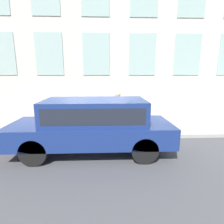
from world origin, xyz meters
The scene contains 6 objects.
ground_plane centered at (0.00, 0.00, 0.00)m, with size 80.00×80.00×0.00m, color #47474C.
sidewalk centered at (1.29, 0.00, 0.07)m, with size 2.58×60.00×0.14m.
building_facade centered at (2.73, 0.00, 5.56)m, with size 0.33×40.00×11.13m.
fire_hydrant centered at (0.65, -0.46, 0.59)m, with size 0.37×0.48×0.88m.
person centered at (1.02, -0.97, 1.14)m, with size 0.40×0.27×1.67m.
parked_truck_navy_near centered at (-1.12, -0.03, 1.02)m, with size 1.81×5.09×1.76m.
Camera 1 is at (-6.56, -0.41, 2.54)m, focal length 28.00 mm.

